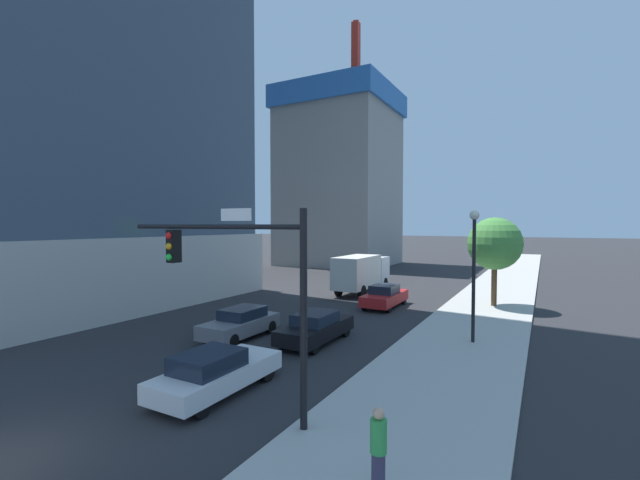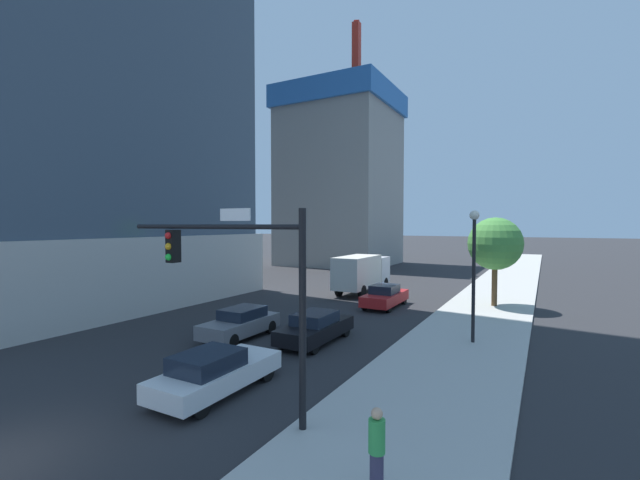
% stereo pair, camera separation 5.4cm
% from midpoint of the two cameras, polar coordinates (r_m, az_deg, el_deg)
% --- Properties ---
extents(sidewalk, '(5.40, 120.00, 0.15)m').
position_cam_midpoint_polar(sidewalk, '(25.18, 21.05, -10.65)').
color(sidewalk, '#B2AFA8').
rests_on(sidewalk, ground).
extents(construction_building, '(14.93, 14.47, 31.31)m').
position_cam_midpoint_polar(construction_building, '(58.72, 2.88, 9.83)').
color(construction_building, gray).
rests_on(construction_building, ground).
extents(traffic_light_pole, '(6.60, 0.48, 5.91)m').
position_cam_midpoint_polar(traffic_light_pole, '(12.15, -11.42, -4.10)').
color(traffic_light_pole, black).
rests_on(traffic_light_pole, sidewalk).
extents(street_lamp, '(0.44, 0.44, 6.10)m').
position_cam_midpoint_polar(street_lamp, '(20.19, 20.64, -2.19)').
color(street_lamp, black).
rests_on(street_lamp, sidewalk).
extents(street_tree, '(3.51, 3.51, 5.93)m').
position_cam_midpoint_polar(street_tree, '(29.82, 23.16, -0.51)').
color(street_tree, brown).
rests_on(street_tree, sidewalk).
extents(car_white, '(1.92, 4.72, 1.46)m').
position_cam_midpoint_polar(car_white, '(14.67, -14.24, -17.30)').
color(car_white, silver).
rests_on(car_white, ground).
extents(car_gray, '(1.82, 4.31, 1.47)m').
position_cam_midpoint_polar(car_gray, '(21.01, -10.90, -11.24)').
color(car_gray, slate).
rests_on(car_gray, ground).
extents(car_red, '(1.89, 4.67, 1.52)m').
position_cam_midpoint_polar(car_red, '(28.46, 9.04, -7.70)').
color(car_red, red).
rests_on(car_red, ground).
extents(car_black, '(1.87, 4.65, 1.45)m').
position_cam_midpoint_polar(car_black, '(19.91, -0.56, -12.02)').
color(car_black, black).
rests_on(car_black, ground).
extents(box_truck, '(2.25, 7.20, 3.08)m').
position_cam_midpoint_polar(box_truck, '(33.78, 5.87, -4.37)').
color(box_truck, silver).
rests_on(box_truck, ground).
extents(pedestrian_green_shirt, '(0.34, 0.34, 1.79)m').
position_cam_midpoint_polar(pedestrian_green_shirt, '(9.31, 8.06, -26.93)').
color(pedestrian_green_shirt, '#38334C').
rests_on(pedestrian_green_shirt, sidewalk).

